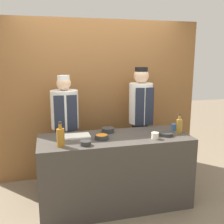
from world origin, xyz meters
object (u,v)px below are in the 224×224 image
Objects in this scene: chef_right at (140,120)px; sauce_bowl_red at (108,130)px; sauce_bowl_purple at (166,134)px; cup_blue at (174,127)px; sauce_bowl_white at (86,143)px; sauce_bowl_orange at (102,137)px; chef_left at (65,129)px; bottle_amber at (61,137)px; cup_cream at (155,136)px; cutting_board at (77,136)px; bottle_vinegar at (179,126)px.

sauce_bowl_red is at bearing -145.84° from chef_right.
cup_blue is (0.21, 0.20, 0.02)m from sauce_bowl_purple.
sauce_bowl_white is 0.73× the size of sauce_bowl_orange.
chef_left is at bearing 100.81° from sauce_bowl_white.
bottle_amber is at bearing -169.29° from cup_blue.
cutting_board is at bearing 161.00° from cup_cream.
bottle_vinegar is 1.54m from chef_left.
cup_cream is at bearing -97.82° from chef_right.
sauce_bowl_purple is at bearing -4.05° from sauce_bowl_orange.
bottle_vinegar is at bearing -67.33° from chef_right.
sauce_bowl_red is at bearing 62.11° from sauce_bowl_orange.
bottle_vinegar is (0.21, 0.06, 0.08)m from sauce_bowl_purple.
bottle_amber is 3.18× the size of cup_blue.
bottle_vinegar is 0.72m from chef_right.
sauce_bowl_white is 0.56m from sauce_bowl_red.
sauce_bowl_white is (-1.02, -0.11, 0.01)m from sauce_bowl_purple.
bottle_vinegar is at bearing -0.04° from sauce_bowl_orange.
bottle_vinegar is (1.01, -0.00, 0.07)m from sauce_bowl_orange.
cutting_board is at bearing 178.69° from cup_blue.
cutting_board is (-1.08, 0.23, -0.01)m from sauce_bowl_purple.
sauce_bowl_red is at bearing -37.97° from chef_left.
cup_cream is at bearing -39.81° from sauce_bowl_red.
bottle_vinegar is (1.28, -0.17, 0.09)m from cutting_board.
cup_cream reaches higher than sauce_bowl_purple.
sauce_bowl_orange reaches higher than sauce_bowl_white.
cup_cream reaches higher than sauce_bowl_white.
sauce_bowl_orange reaches higher than sauce_bowl_purple.
cup_blue is (1.29, -0.03, 0.03)m from cutting_board.
cutting_board is 1.15× the size of bottle_amber.
cutting_board is at bearing -167.27° from sauce_bowl_red.
chef_right is (1.11, -0.00, 0.07)m from chef_left.
cutting_board is 0.19× the size of chef_right.
sauce_bowl_purple reaches higher than cutting_board.
cup_blue is at bearing -20.68° from chef_left.
bottle_vinegar is 2.90× the size of cup_blue.
sauce_bowl_red is at bearing 140.19° from cup_cream.
chef_left is 0.94× the size of chef_right.
bottle_amber is (-0.27, 0.03, 0.08)m from sauce_bowl_white.
sauce_bowl_white is 1.24m from bottle_vinegar.
cutting_board is 3.70× the size of cup_cream.
chef_right reaches higher than sauce_bowl_white.
chef_right is at bearing 26.22° from cutting_board.
chef_left is (-1.38, 0.66, -0.13)m from bottle_vinegar.
cup_cream is (0.62, -0.14, 0.01)m from sauce_bowl_orange.
chef_left reaches higher than bottle_vinegar.
bottle_vinegar reaches higher than sauce_bowl_purple.
sauce_bowl_white is 0.27m from sauce_bowl_orange.
cutting_board is at bearing 172.46° from bottle_vinegar.
sauce_bowl_purple is at bearing -137.20° from cup_blue.
sauce_bowl_purple is at bearing 6.30° from sauce_bowl_white.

